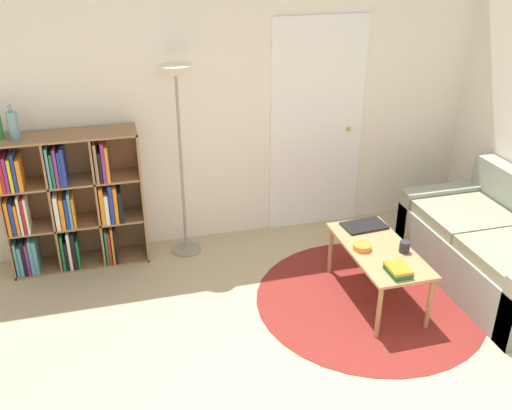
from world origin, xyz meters
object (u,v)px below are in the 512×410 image
Objects in this scene: coffee_table at (378,254)px; bottle_middle at (13,125)px; bowl at (362,247)px; cup at (405,247)px; bookshelf at (68,204)px; laptop at (364,226)px; floor_lamp at (177,100)px; couch at (501,252)px.

bottle_middle reaches higher than coffee_table.
cup is at bearing -22.21° from bowl.
bookshelf is 0.79m from bottle_middle.
bowl is at bearing -117.59° from laptop.
floor_lamp is 19.50× the size of cup.
bookshelf is 3.23× the size of laptop.
laptop is 1.34× the size of bottle_middle.
cup is at bearing -24.63° from bottle_middle.
coffee_table is at bearing -96.31° from laptop.
cup is at bearing -75.27° from laptop.
cup is at bearing -176.82° from couch.
bookshelf reaches higher than coffee_table.
bottle_middle is at bearing 178.43° from floor_lamp.
couch reaches higher than bowl.
couch is 1.11m from coffee_table.
coffee_table is 0.21m from cup.
bookshelf is at bearing 151.92° from bowl.
cup is 0.32× the size of bottle_middle.
floor_lamp is 2.16m from cup.
couch reaches higher than laptop.
floor_lamp is at bearing 140.42° from cup.
floor_lamp reaches higher than coffee_table.
floor_lamp is at bearing -2.52° from bookshelf.
bottle_middle is (-2.64, 1.18, 0.90)m from coffee_table.
bookshelf is 3.65m from couch.
coffee_table is 0.36m from laptop.
bowl is at bearing -42.88° from floor_lamp.
cup is (0.12, -0.46, 0.03)m from laptop.
bottle_middle is (-1.29, 0.04, -0.11)m from floor_lamp.
bowl is (1.21, -1.13, -0.94)m from floor_lamp.
bookshelf is 0.70× the size of floor_lamp.
bookshelf is 13.59× the size of cup.
couch is at bearing -20.84° from laptop.
floor_lamp reaches higher than bottle_middle.
bookshelf is 2.62m from coffee_table.
couch is 18.75× the size of cup.
bookshelf is at bearing 152.59° from cup.
bowl is at bearing 176.84° from couch.
couch is at bearing -2.54° from coffee_table.
coffee_table is 2.70× the size of laptop.
laptop is at bearing 62.41° from bowl.
coffee_table is at bearing -27.05° from bookshelf.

